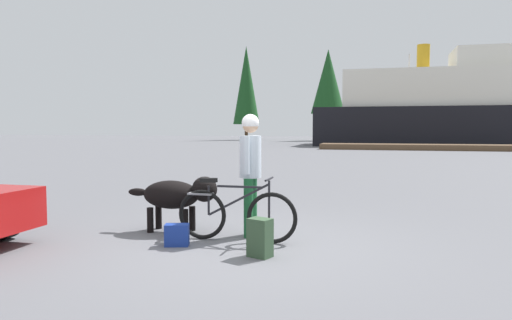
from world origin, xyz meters
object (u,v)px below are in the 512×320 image
at_px(person_cyclist, 250,162).
at_px(backpack, 260,238).
at_px(ferry_boat, 458,110).
at_px(sailboat_moored, 407,139).
at_px(bicycle, 235,214).
at_px(dog, 177,195).
at_px(handbag_pannier, 177,235).

xyz_separation_m(person_cyclist, backpack, (0.41, -1.06, -0.86)).
bearing_deg(person_cyclist, backpack, -68.78).
relative_size(ferry_boat, sailboat_moored, 2.81).
relative_size(bicycle, ferry_boat, 0.07).
height_order(dog, backpack, dog).
bearing_deg(dog, ferry_boat, 75.47).
xyz_separation_m(dog, ferry_boat, (9.81, 37.84, 2.60)).
bearing_deg(dog, person_cyclist, 1.18).
distance_m(backpack, ferry_boat, 39.84).
distance_m(person_cyclist, dog, 1.27).
relative_size(person_cyclist, handbag_pannier, 5.63).
distance_m(bicycle, sailboat_moored, 41.33).
height_order(bicycle, backpack, bicycle).
bearing_deg(sailboat_moored, ferry_boat, -35.47).
xyz_separation_m(dog, sailboat_moored, (5.78, 40.71, -0.07)).
xyz_separation_m(handbag_pannier, sailboat_moored, (5.43, 41.50, 0.36)).
height_order(backpack, handbag_pannier, backpack).
xyz_separation_m(handbag_pannier, ferry_boat, (9.46, 38.63, 3.02)).
height_order(bicycle, dog, bicycle).
relative_size(bicycle, sailboat_moored, 0.20).
distance_m(dog, handbag_pannier, 0.96).
height_order(dog, ferry_boat, ferry_boat).
bearing_deg(person_cyclist, handbag_pannier, -134.95).
relative_size(bicycle, backpack, 3.62).
bearing_deg(dog, handbag_pannier, -66.58).
distance_m(bicycle, person_cyclist, 0.81).
bearing_deg(sailboat_moored, person_cyclist, -96.48).
height_order(dog, sailboat_moored, sailboat_moored).
distance_m(dog, backpack, 1.91).
relative_size(backpack, ferry_boat, 0.02).
xyz_separation_m(bicycle, handbag_pannier, (-0.70, -0.44, -0.24)).
relative_size(bicycle, dog, 1.19).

